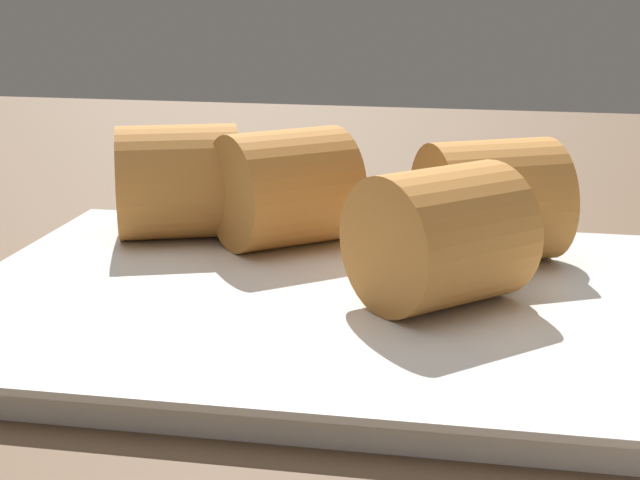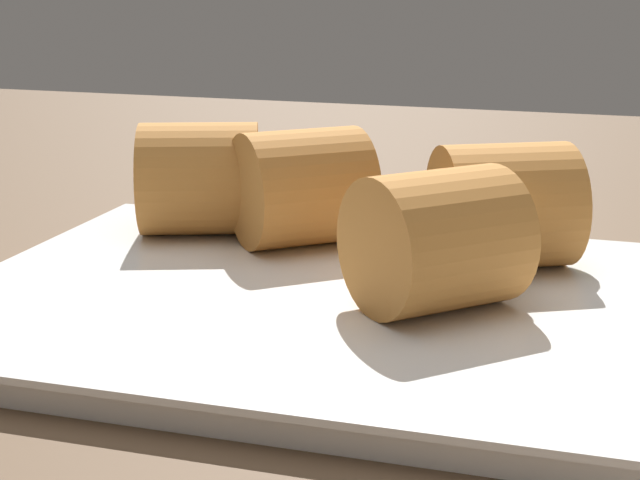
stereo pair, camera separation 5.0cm
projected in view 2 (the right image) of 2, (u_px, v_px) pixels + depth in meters
table_surface at (246, 341)px, 49.26cm from camera, size 180.00×140.00×2.00cm
serving_plate at (320, 307)px, 48.53cm from camera, size 33.01×25.98×1.50cm
roll_front_left at (208, 179)px, 57.56cm from camera, size 8.08×7.84×6.05cm
roll_front_right at (314, 187)px, 55.52cm from camera, size 8.73×8.70×6.05cm
roll_back_left at (514, 206)px, 51.51cm from camera, size 8.40×8.28×6.05cm
roll_back_right at (447, 237)px, 45.83cm from camera, size 8.74×8.75×6.05cm
spoon at (515, 236)px, 61.22cm from camera, size 16.54×8.17×1.33cm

